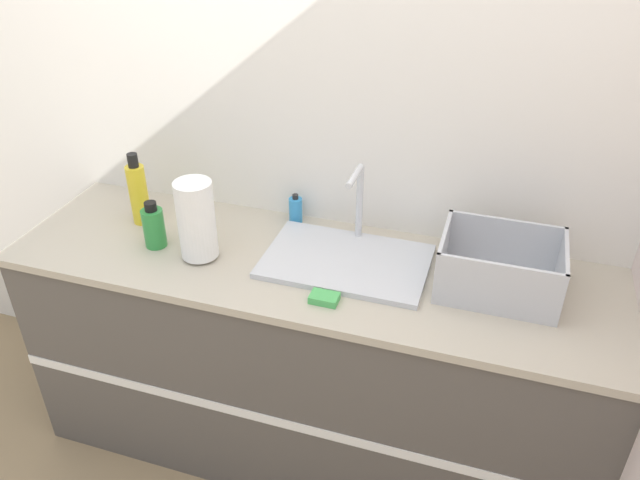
{
  "coord_description": "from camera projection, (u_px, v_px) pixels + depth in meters",
  "views": [
    {
      "loc": [
        0.58,
        -1.37,
        2.11
      ],
      "look_at": [
        0.05,
        0.27,
        1.03
      ],
      "focal_mm": 35.0,
      "sensor_mm": 36.0,
      "label": 1
    }
  ],
  "objects": [
    {
      "name": "dish_rack",
      "position": [
        499.0,
        271.0,
        1.97
      ],
      "size": [
        0.38,
        0.28,
        0.18
      ],
      "color": "#B7BABF",
      "rests_on": "counter_cabinet"
    },
    {
      "name": "counter_cabinet",
      "position": [
        310.0,
        362.0,
        2.38
      ],
      "size": [
        2.12,
        0.63,
        0.91
      ],
      "color": "#514C47",
      "rests_on": "ground_plane"
    },
    {
      "name": "sink",
      "position": [
        347.0,
        258.0,
        2.12
      ],
      "size": [
        0.56,
        0.36,
        0.3
      ],
      "color": "silver",
      "rests_on": "counter_cabinet"
    },
    {
      "name": "soap_dispenser",
      "position": [
        296.0,
        210.0,
        2.34
      ],
      "size": [
        0.05,
        0.05,
        0.12
      ],
      "color": "#338CCC",
      "rests_on": "counter_cabinet"
    },
    {
      "name": "bottle_yellow",
      "position": [
        138.0,
        193.0,
        2.31
      ],
      "size": [
        0.07,
        0.07,
        0.28
      ],
      "color": "yellow",
      "rests_on": "counter_cabinet"
    },
    {
      "name": "wall_back",
      "position": [
        338.0,
        122.0,
        2.19
      ],
      "size": [
        4.49,
        0.06,
        2.6
      ],
      "color": "silver",
      "rests_on": "ground_plane"
    },
    {
      "name": "sponge",
      "position": [
        324.0,
        298.0,
        1.95
      ],
      "size": [
        0.09,
        0.06,
        0.02
      ],
      "color": "#4CB259",
      "rests_on": "counter_cabinet"
    },
    {
      "name": "paper_towel_roll",
      "position": [
        196.0,
        220.0,
        2.09
      ],
      "size": [
        0.13,
        0.13,
        0.29
      ],
      "color": "#4C4C51",
      "rests_on": "counter_cabinet"
    },
    {
      "name": "bottle_green",
      "position": [
        154.0,
        227.0,
        2.19
      ],
      "size": [
        0.08,
        0.08,
        0.17
      ],
      "color": "#2D8C3D",
      "rests_on": "counter_cabinet"
    }
  ]
}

